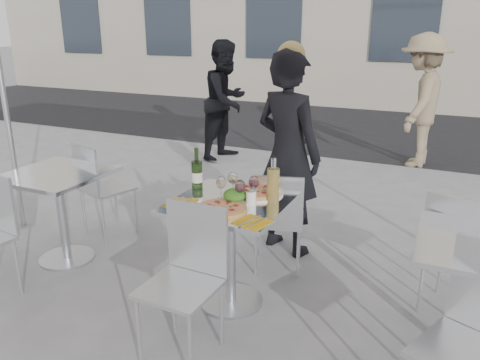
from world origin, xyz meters
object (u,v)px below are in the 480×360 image
at_px(carafe, 273,184).
at_px(side_chair_rfar, 458,247).
at_px(pedestrian_b, 421,101).
at_px(pizza_near, 222,208).
at_px(wineglass_white_b, 233,179).
at_px(salad_plate, 235,196).
at_px(main_table, 230,231).
at_px(pedestrian_a, 226,100).
at_px(side_chair_lfar, 98,182).
at_px(napkin_right, 253,222).
at_px(chair_far, 278,215).
at_px(woman_diner, 288,155).
at_px(napkin_left, 181,203).
at_px(wineglass_red_b, 254,183).
at_px(pizza_far, 257,191).
at_px(chair_near, 188,268).
at_px(side_table_left, 60,198).
at_px(wineglass_white_a, 221,183).
at_px(wineglass_red_a, 240,187).
at_px(wine_bottle, 197,174).
at_px(sugar_shaker, 251,197).

bearing_deg(carafe, side_chair_rfar, 16.47).
relative_size(pedestrian_b, pizza_near, 5.63).
bearing_deg(wineglass_white_b, salad_plate, -58.71).
relative_size(main_table, pedestrian_a, 0.45).
bearing_deg(side_chair_lfar, pedestrian_a, -67.93).
distance_m(wineglass_white_b, napkin_right, 0.51).
bearing_deg(chair_far, woman_diner, -94.00).
bearing_deg(napkin_left, napkin_right, -19.70).
bearing_deg(pedestrian_b, salad_plate, -5.13).
height_order(side_chair_lfar, wineglass_red_b, wineglass_red_b).
distance_m(pizza_far, napkin_left, 0.53).
bearing_deg(chair_near, side_table_left, 162.76).
bearing_deg(woman_diner, side_chair_lfar, 35.09).
height_order(main_table, napkin_right, napkin_right).
relative_size(main_table, side_chair_lfar, 0.87).
distance_m(side_table_left, napkin_right, 1.80).
relative_size(side_chair_rfar, wineglass_white_a, 5.48).
relative_size(side_chair_lfar, wineglass_red_b, 5.45).
xyz_separation_m(main_table, pedestrian_b, (0.80, 4.16, 0.34)).
relative_size(side_table_left, woman_diner, 0.45).
distance_m(main_table, salad_plate, 0.25).
bearing_deg(wineglass_red_a, chair_far, 82.78).
bearing_deg(napkin_right, chair_near, -123.64).
bearing_deg(napkin_left, chair_near, -64.16).
height_order(pizza_far, napkin_left, pizza_far).
relative_size(pizza_near, wineglass_red_b, 1.99).
bearing_deg(side_chair_rfar, wine_bottle, 29.11).
height_order(side_table_left, pedestrian_b, pedestrian_b).
xyz_separation_m(chair_near, sugar_shaker, (0.16, 0.52, 0.29)).
height_order(main_table, wine_bottle, wine_bottle).
bearing_deg(carafe, pedestrian_b, 82.21).
bearing_deg(wineglass_red_b, wineglass_white_b, 173.00).
distance_m(side_table_left, woman_diner, 1.85).
bearing_deg(side_chair_rfar, woman_diner, -3.11).
height_order(side_table_left, side_chair_rfar, side_chair_rfar).
relative_size(pizza_near, carafe, 1.08).
bearing_deg(salad_plate, side_chair_lfar, 162.74).
relative_size(pizza_far, napkin_right, 1.60).
distance_m(wine_bottle, napkin_right, 0.70).
relative_size(side_chair_rfar, woman_diner, 0.52).
xyz_separation_m(chair_near, wineglass_red_a, (0.09, 0.51, 0.34)).
xyz_separation_m(side_chair_lfar, wineglass_red_a, (1.63, -0.50, 0.35)).
distance_m(side_chair_rfar, woman_diner, 1.45).
height_order(woman_diner, wine_bottle, woman_diner).
xyz_separation_m(carafe, wineglass_red_a, (-0.18, -0.12, -0.01)).
height_order(chair_far, wineglass_white_a, wineglass_white_a).
bearing_deg(napkin_left, salad_plate, 19.51).
height_order(pedestrian_a, wineglass_red_a, pedestrian_a).
bearing_deg(pedestrian_a, sugar_shaker, -142.04).
relative_size(salad_plate, napkin_left, 1.06).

